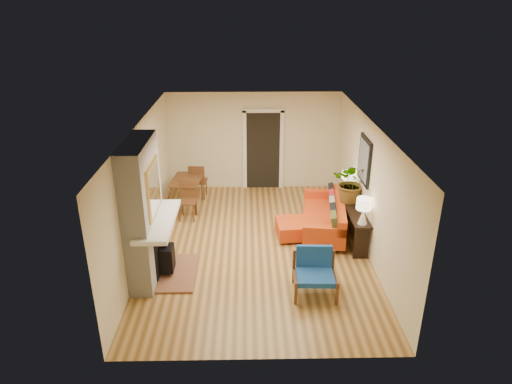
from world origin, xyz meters
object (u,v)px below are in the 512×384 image
ottoman (294,228)px  sofa (327,217)px  lamp_near (364,208)px  houseplant (352,182)px  dining_table (190,185)px  console_table (353,214)px  lamp_far (348,180)px  blue_chair (315,269)px

ottoman → sofa: bearing=19.4°
lamp_near → houseplant: (-0.01, 1.05, 0.12)m
ottoman → houseplant: 1.58m
lamp_near → sofa: bearing=115.1°
dining_table → console_table: 4.00m
lamp_far → houseplant: houseplant is taller
lamp_far → houseplant: 0.42m
console_table → lamp_near: lamp_near is taller
lamp_near → lamp_far: same height
dining_table → houseplant: (3.64, -1.35, 0.58)m
console_table → ottoman: bearing=177.2°
lamp_far → console_table: bearing=-90.0°
console_table → sofa: bearing=147.2°
dining_table → lamp_far: size_ratio=3.19×
sofa → houseplant: 0.96m
console_table → lamp_far: (0.00, 0.71, 0.49)m
ottoman → lamp_near: (1.24, -0.81, 0.85)m
dining_table → sofa: bearing=-22.9°
sofa → lamp_far: bearing=37.5°
sofa → houseplant: houseplant is taller
ottoman → console_table: 1.30m
ottoman → blue_chair: size_ratio=1.01×
blue_chair → houseplant: bearing=64.0°
houseplant → dining_table: bearing=159.7°
ottoman → dining_table: bearing=146.5°
ottoman → blue_chair: bearing=-85.1°
ottoman → houseplant: houseplant is taller
lamp_near → ottoman: bearing=147.0°
houseplant → lamp_far: bearing=88.6°
ottoman → lamp_far: bearing=27.4°
blue_chair → lamp_far: size_ratio=1.44×
blue_chair → houseplant: (1.07, 2.18, 0.76)m
ottoman → houseplant: (1.23, 0.24, 0.96)m
dining_table → lamp_near: size_ratio=3.19×
sofa → lamp_far: (0.50, 0.38, 0.71)m
sofa → houseplant: size_ratio=2.37×
dining_table → houseplant: 3.92m
blue_chair → lamp_far: bearing=67.4°
lamp_far → sofa: bearing=-142.5°
console_table → lamp_near: (0.00, -0.75, 0.49)m
dining_table → lamp_near: (3.65, -2.40, 0.46)m
blue_chair → lamp_near: (1.08, 1.13, 0.64)m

